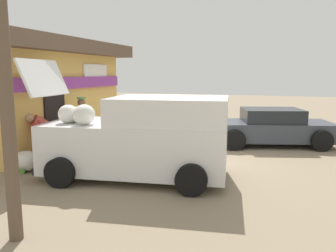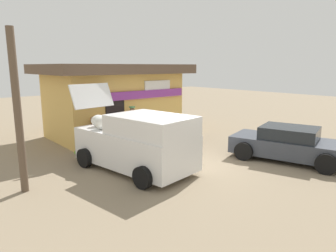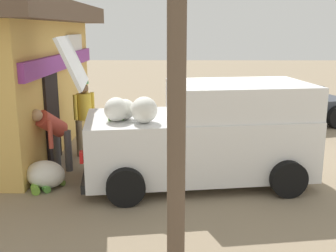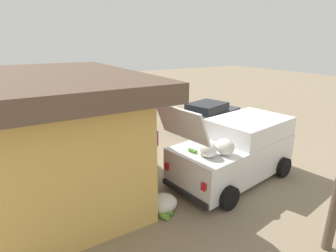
% 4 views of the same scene
% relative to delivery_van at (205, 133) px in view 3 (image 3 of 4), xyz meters
% --- Properties ---
extents(ground_plane, '(60.00, 60.00, 0.00)m').
position_rel_delivery_van_xyz_m(ground_plane, '(1.57, -0.95, -0.96)').
color(ground_plane, gray).
extents(delivery_van, '(2.74, 4.79, 2.78)m').
position_rel_delivery_van_xyz_m(delivery_van, '(0.00, 0.00, 0.00)').
color(delivery_van, white).
rests_on(delivery_van, ground_plane).
extents(parked_sedan, '(2.95, 4.33, 1.25)m').
position_rel_delivery_van_xyz_m(parked_sedan, '(4.85, -2.73, -0.36)').
color(parked_sedan, '#383D47').
rests_on(parked_sedan, ground_plane).
extents(vendor_standing, '(0.48, 0.48, 1.74)m').
position_rel_delivery_van_xyz_m(vendor_standing, '(1.62, 2.67, 0.04)').
color(vendor_standing, '#726047').
rests_on(vendor_standing, ground_plane).
extents(customer_bending, '(0.80, 0.73, 1.39)m').
position_rel_delivery_van_xyz_m(customer_bending, '(0.38, 3.06, -0.08)').
color(customer_bending, '#4C4C51').
rests_on(customer_bending, ground_plane).
extents(unloaded_banana_pile, '(0.86, 0.94, 0.51)m').
position_rel_delivery_van_xyz_m(unloaded_banana_pile, '(-0.43, 3.01, -0.72)').
color(unloaded_banana_pile, silver).
rests_on(unloaded_banana_pile, ground_plane).
extents(paint_bucket, '(0.29, 0.29, 0.39)m').
position_rel_delivery_van_xyz_m(paint_bucket, '(3.75, 2.56, -0.76)').
color(paint_bucket, blue).
rests_on(paint_bucket, ground_plane).
extents(utility_pole, '(0.20, 0.20, 4.42)m').
position_rel_delivery_van_xyz_m(utility_pole, '(-3.41, 0.58, 1.25)').
color(utility_pole, brown).
rests_on(utility_pole, ground_plane).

